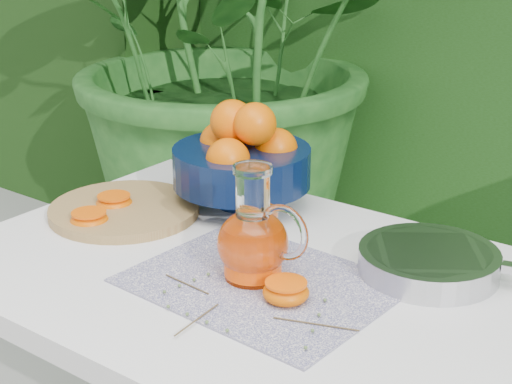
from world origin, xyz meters
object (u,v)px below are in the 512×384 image
Objects in this scene: juice_pitcher at (254,240)px; cutting_board at (124,210)px; white_table at (249,310)px; fruit_bowl at (243,158)px; saute_pan at (431,261)px.

cutting_board is at bearing 169.22° from juice_pitcher.
white_table is 0.35m from cutting_board.
juice_pitcher is (0.22, -0.25, -0.03)m from fruit_bowl.
fruit_bowl is at bearing 49.97° from cutting_board.
juice_pitcher is (0.03, -0.03, 0.15)m from white_table.
juice_pitcher reaches higher than saute_pan.
white_table is at bearing -147.68° from saute_pan.
juice_pitcher is 0.30m from saute_pan.
white_table is 2.98× the size of fruit_bowl.
white_table is at bearing 138.18° from juice_pitcher.
saute_pan is (0.44, -0.06, -0.08)m from fruit_bowl.
cutting_board is at bearing -130.03° from fruit_bowl.
saute_pan is (0.22, 0.19, -0.05)m from juice_pitcher.
cutting_board is (-0.34, 0.04, 0.09)m from white_table.
white_table is at bearing -50.38° from fruit_bowl.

